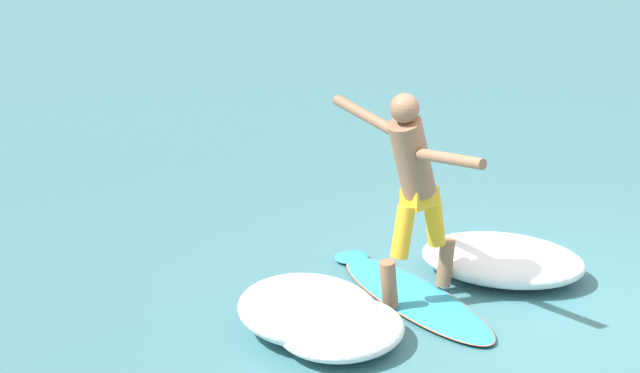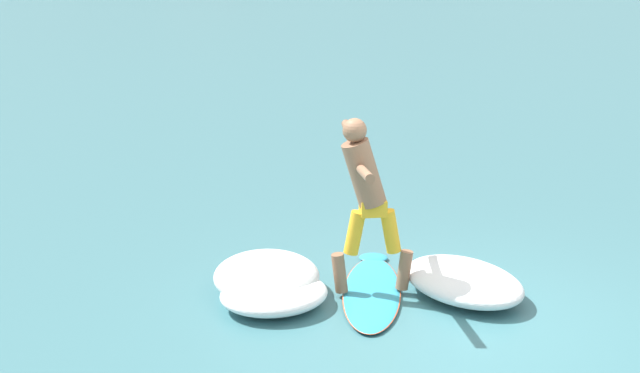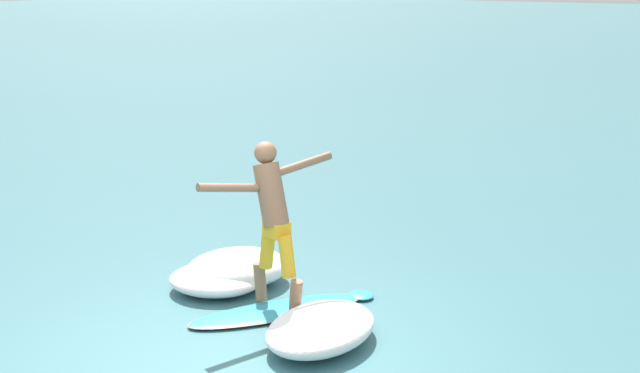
{
  "view_description": "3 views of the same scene",
  "coord_description": "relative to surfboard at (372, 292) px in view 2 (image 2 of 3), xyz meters",
  "views": [
    {
      "loc": [
        -10.39,
        -4.94,
        5.35
      ],
      "look_at": [
        0.03,
        2.27,
        0.62
      ],
      "focal_mm": 85.0,
      "sensor_mm": 36.0,
      "label": 1
    },
    {
      "loc": [
        -4.51,
        -8.34,
        4.21
      ],
      "look_at": [
        -0.38,
        2.59,
        0.71
      ],
      "focal_mm": 60.0,
      "sensor_mm": 36.0,
      "label": 2
    },
    {
      "loc": [
        5.61,
        -5.83,
        3.6
      ],
      "look_at": [
        -0.7,
        2.04,
        1.17
      ],
      "focal_mm": 50.0,
      "sensor_mm": 36.0,
      "label": 3
    }
  ],
  "objects": [
    {
      "name": "ground_plane",
      "position": [
        0.41,
        -1.0,
        -0.03
      ],
      "size": [
        200.0,
        200.0,
        0.0
      ],
      "primitive_type": "plane",
      "color": "#3E747C"
    },
    {
      "name": "surfboard",
      "position": [
        0.0,
        0.0,
        0.0
      ],
      "size": [
        1.39,
        2.19,
        0.2
      ],
      "color": "#309FC2",
      "rests_on": "ground"
    },
    {
      "name": "surfer",
      "position": [
        -0.09,
        -0.01,
        1.1
      ],
      "size": [
        0.85,
        1.66,
        1.81
      ],
      "color": "#8D6247",
      "rests_on": "surfboard"
    },
    {
      "name": "wave_foam_at_tail",
      "position": [
        -1.01,
        0.38,
        0.17
      ],
      "size": [
        1.41,
        1.51,
        0.4
      ],
      "color": "white",
      "rests_on": "ground"
    },
    {
      "name": "wave_foam_at_nose",
      "position": [
        0.86,
        -0.37,
        0.13
      ],
      "size": [
        1.28,
        1.63,
        0.32
      ],
      "color": "white",
      "rests_on": "ground"
    },
    {
      "name": "wave_foam_beside",
      "position": [
        -1.04,
        0.05,
        0.11
      ],
      "size": [
        1.33,
        1.25,
        0.28
      ],
      "color": "white",
      "rests_on": "ground"
    }
  ]
}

